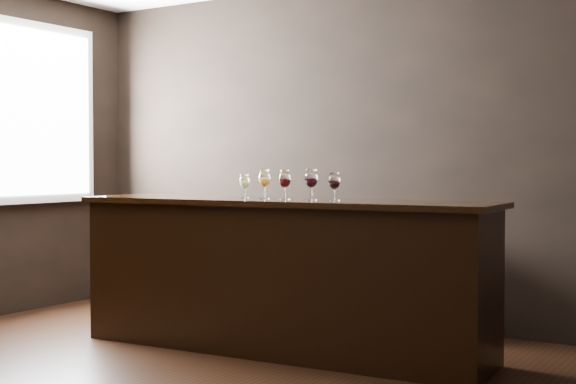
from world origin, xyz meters
The scene contains 10 objects.
ground centered at (0.00, 0.00, 0.00)m, with size 5.00×5.00×0.00m, color black.
room_shell centered at (-0.23, 0.11, 1.81)m, with size 5.02×4.52×2.81m.
bar_counter centered at (0.24, 1.00, 0.51)m, with size 2.91×0.63×1.02m, color black.
bar_top centered at (0.24, 1.00, 1.04)m, with size 3.00×0.70×0.04m, color black.
back_bar_shelf centered at (-0.32, 2.03, 0.40)m, with size 2.24×0.40×0.81m, color black.
glass_white centered at (-0.10, 1.03, 1.17)m, with size 0.07×0.07×0.17m.
glass_amber centered at (0.10, 0.99, 1.19)m, with size 0.09×0.09×0.20m.
glass_red_a centered at (0.28, 0.97, 1.19)m, with size 0.09×0.09×0.20m.
glass_red_b centered at (0.48, 0.99, 1.19)m, with size 0.09×0.09×0.21m.
glass_red_c centered at (0.65, 0.99, 1.18)m, with size 0.08×0.08×0.19m.
Camera 1 is at (3.19, -3.64, 1.30)m, focal length 50.00 mm.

